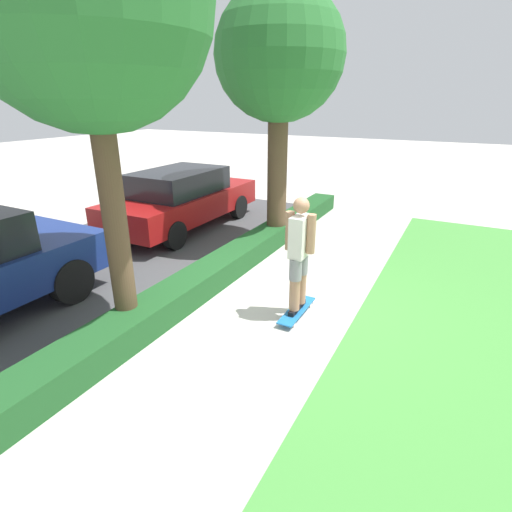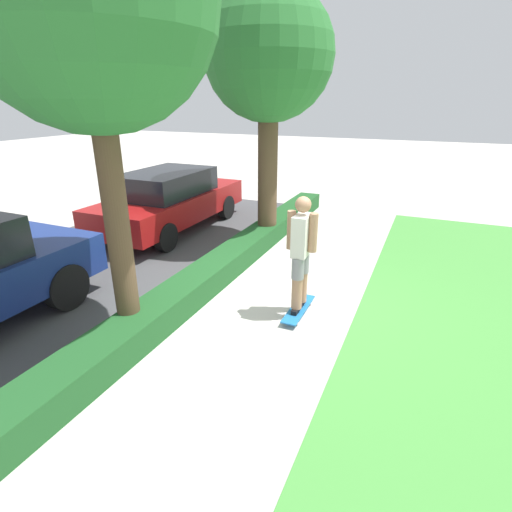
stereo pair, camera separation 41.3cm
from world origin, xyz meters
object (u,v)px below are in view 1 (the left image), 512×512
(skateboard, at_px, (297,310))
(skater_person, at_px, (299,253))
(parked_car_middle, at_px, (182,198))
(tree_near, at_px, (86,3))
(tree_mid, at_px, (279,58))

(skateboard, distance_m, skater_person, 0.96)
(skater_person, relative_size, parked_car_middle, 0.39)
(tree_near, bearing_deg, skater_person, -51.32)
(parked_car_middle, bearing_deg, skater_person, -123.35)
(tree_mid, height_order, parked_car_middle, tree_mid)
(tree_near, height_order, tree_mid, tree_near)
(skateboard, relative_size, skater_person, 0.57)
(skater_person, distance_m, tree_near, 3.94)
(skater_person, height_order, tree_mid, tree_mid)
(skateboard, distance_m, tree_mid, 5.14)
(skateboard, bearing_deg, tree_near, 128.68)
(skater_person, bearing_deg, skateboard, 90.00)
(skater_person, distance_m, tree_mid, 4.47)
(skater_person, xyz_separation_m, parked_car_middle, (2.84, 4.33, -0.26))
(skateboard, height_order, parked_car_middle, parked_car_middle)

